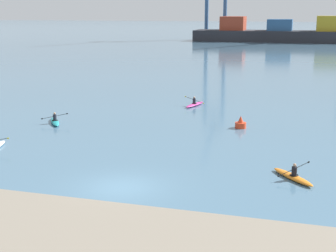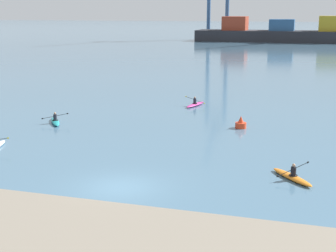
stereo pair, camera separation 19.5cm
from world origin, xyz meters
TOP-DOWN VIEW (x-y plane):
  - ground_plane at (0.00, 0.00)m, footprint 800.00×800.00m
  - container_barge at (-0.02, 129.72)m, footprint 51.15×10.95m
  - channel_buoy at (4.24, 15.52)m, footprint 0.90×0.90m
  - kayak_orange at (8.81, 4.00)m, footprint 2.65×2.99m
  - kayak_magenta at (-1.48, 23.66)m, footprint 2.18×3.44m
  - kayak_teal at (-11.06, 12.86)m, footprint 2.42×3.14m

SIDE VIEW (x-z plane):
  - ground_plane at x=0.00m, z-range 0.00..0.00m
  - kayak_orange at x=8.81m, z-range -0.31..0.65m
  - kayak_teal at x=-11.06m, z-range -0.30..0.65m
  - kayak_magenta at x=-1.48m, z-range -0.30..0.65m
  - channel_buoy at x=4.24m, z-range -0.14..0.86m
  - container_barge at x=-0.02m, z-range -1.24..6.46m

